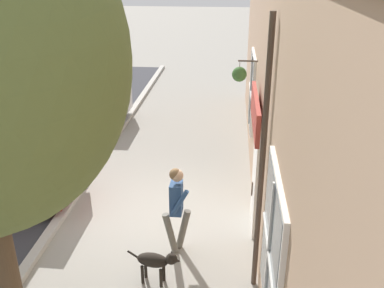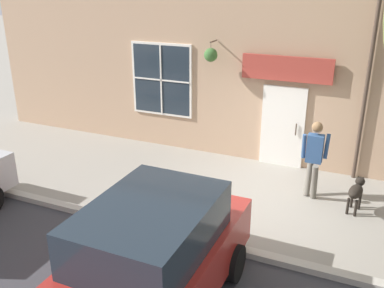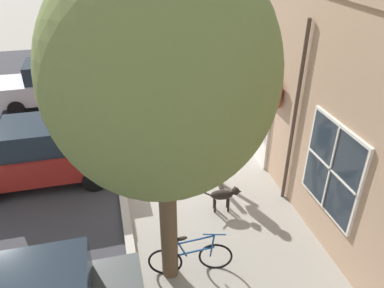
{
  "view_description": "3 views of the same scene",
  "coord_description": "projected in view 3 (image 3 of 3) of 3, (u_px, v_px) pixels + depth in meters",
  "views": [
    {
      "loc": [
        -1.6,
        7.88,
        5.23
      ],
      "look_at": [
        -0.7,
        -1.64,
        1.08
      ],
      "focal_mm": 40.0,
      "sensor_mm": 36.0,
      "label": 1
    },
    {
      "loc": [
        8.19,
        2.1,
        4.58
      ],
      "look_at": [
        -0.28,
        -1.63,
        0.98
      ],
      "focal_mm": 40.0,
      "sensor_mm": 36.0,
      "label": 2
    },
    {
      "loc": [
        2.1,
        8.96,
        6.24
      ],
      "look_at": [
        0.14,
        1.03,
        1.43
      ],
      "focal_mm": 35.0,
      "sensor_mm": 36.0,
      "label": 3
    }
  ],
  "objects": [
    {
      "name": "leaning_bicycle",
      "position": [
        191.0,
        258.0,
        7.62
      ],
      "size": [
        1.73,
        0.33,
        1.0
      ],
      "color": "black",
      "rests_on": "ground_plane"
    },
    {
      "name": "ground_plane",
      "position": [
        188.0,
        168.0,
        11.1
      ],
      "size": [
        90.0,
        90.0,
        0.0
      ],
      "primitive_type": "plane",
      "color": "gray"
    },
    {
      "name": "pedestrian_walking",
      "position": [
        223.0,
        153.0,
        9.78
      ],
      "size": [
        0.53,
        0.55,
        1.77
      ],
      "color": "#6B665B",
      "rests_on": "ground_plane"
    },
    {
      "name": "street_tree_by_curb",
      "position": [
        165.0,
        84.0,
        5.69
      ],
      "size": [
        3.63,
        3.27,
        6.26
      ],
      "color": "brown",
      "rests_on": "ground_plane"
    },
    {
      "name": "storefront_facade",
      "position": [
        271.0,
        77.0,
        10.25
      ],
      "size": [
        0.95,
        18.0,
        5.27
      ],
      "color": "tan",
      "rests_on": "ground_plane"
    },
    {
      "name": "parked_car_nearest_curb",
      "position": [
        54.0,
        83.0,
        14.64
      ],
      "size": [
        4.31,
        1.95,
        1.75
      ],
      "color": "#B7B7BC",
      "rests_on": "ground_plane"
    },
    {
      "name": "dog_on_leash",
      "position": [
        224.0,
        195.0,
        9.25
      ],
      "size": [
        0.96,
        0.35,
        0.69
      ],
      "color": "black",
      "rests_on": "ground_plane"
    },
    {
      "name": "parked_car_mid_block",
      "position": [
        43.0,
        152.0,
        10.21
      ],
      "size": [
        4.31,
        1.95,
        1.75
      ],
      "color": "maroon",
      "rests_on": "ground_plane"
    }
  ]
}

